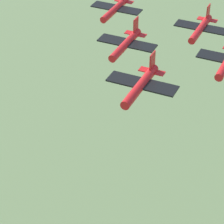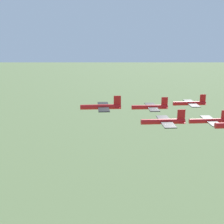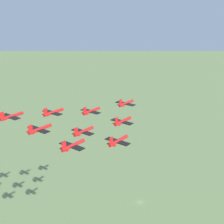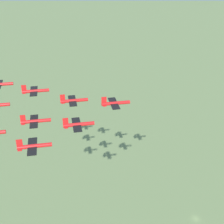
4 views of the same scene
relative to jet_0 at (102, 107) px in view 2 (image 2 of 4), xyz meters
The scene contains 5 objects.
jet_0 is the anchor object (origin of this frame).
jet_1 17.06m from the jet_0, 26.27° to the right, with size 10.71×10.11×3.58m.
jet_2 17.18m from the jet_0, 34.66° to the left, with size 10.71×10.11×3.58m.
jet_4 29.61m from the jet_0, ahead, with size 10.71×10.11×3.58m.
jet_5 34.18m from the jet_0, 34.66° to the left, with size 10.71×10.11×3.58m.
Camera 2 is at (57.35, -49.73, 116.83)m, focal length 50.00 mm.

